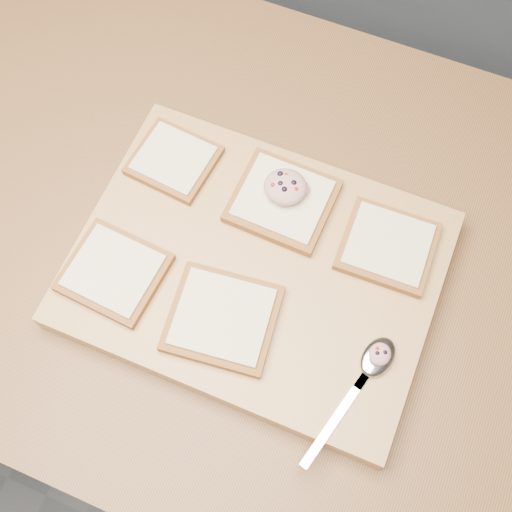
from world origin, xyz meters
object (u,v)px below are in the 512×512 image
at_px(tuna_salad_dollop, 285,187).
at_px(cutting_board, 256,269).
at_px(bread_far_center, 283,200).
at_px(spoon, 372,366).

bearing_deg(tuna_salad_dollop, cutting_board, -89.14).
height_order(bread_far_center, tuna_salad_dollop, tuna_salad_dollop).
bearing_deg(bread_far_center, cutting_board, -89.42).
relative_size(cutting_board, tuna_salad_dollop, 8.10).
distance_m(bread_far_center, tuna_salad_dollop, 0.02).
bearing_deg(bread_far_center, tuna_salad_dollop, 93.82).
bearing_deg(spoon, tuna_salad_dollop, 136.15).
bearing_deg(cutting_board, spoon, -21.41).
height_order(cutting_board, spoon, spoon).
relative_size(bread_far_center, spoon, 0.71).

